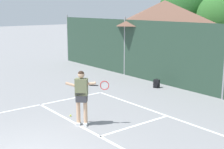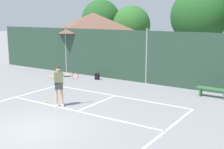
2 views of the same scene
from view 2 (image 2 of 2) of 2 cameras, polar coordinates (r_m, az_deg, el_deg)
name	(u,v)px [view 2 (image 2 of 2)]	position (r m, az deg, el deg)	size (l,w,h in m)	color
ground_plane	(34,129)	(11.33, -14.91, -10.19)	(120.00, 120.00, 0.00)	gray
court_markings	(47,124)	(11.74, -12.54, -9.30)	(8.30, 11.10, 0.01)	white
chainlink_fence	(146,57)	(17.98, 6.68, 3.32)	(26.09, 0.09, 3.35)	#284233
clubhouse_building	(93,39)	(23.90, -3.62, 6.87)	(6.14, 5.48, 4.32)	silver
tennis_player	(59,83)	(13.50, -10.20, -1.57)	(0.99, 1.12, 1.85)	silver
tennis_ball	(46,102)	(14.55, -12.57, -5.12)	(0.07, 0.07, 0.07)	#CCE033
backpack_black	(97,77)	(19.18, -2.91, -0.39)	(0.32, 0.31, 0.46)	black
courtside_bench	(213,91)	(15.77, 18.88, -2.95)	(1.60, 0.36, 0.48)	#336B38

